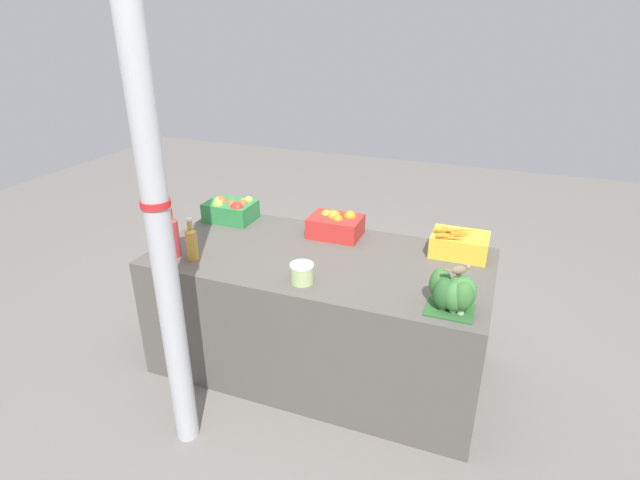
# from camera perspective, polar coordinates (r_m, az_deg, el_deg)

# --- Properties ---
(ground_plane) EXTENTS (10.00, 10.00, 0.00)m
(ground_plane) POSITION_cam_1_polar(r_m,az_deg,el_deg) (3.26, 0.00, -13.78)
(ground_plane) COLOR slate
(market_table) EXTENTS (1.92, 0.94, 0.75)m
(market_table) POSITION_cam_1_polar(r_m,az_deg,el_deg) (3.04, 0.00, -8.20)
(market_table) COLOR #56514C
(market_table) RESTS_ON ground_plane
(support_pole) EXTENTS (0.13, 0.13, 2.34)m
(support_pole) POSITION_cam_1_polar(r_m,az_deg,el_deg) (2.25, -17.92, 1.26)
(support_pole) COLOR #B7BABF
(support_pole) RESTS_ON ground_plane
(apple_crate) EXTENTS (0.32, 0.23, 0.16)m
(apple_crate) POSITION_cam_1_polar(r_m,az_deg,el_deg) (3.39, -10.17, 3.50)
(apple_crate) COLOR #2D8442
(apple_crate) RESTS_ON market_table
(orange_crate) EXTENTS (0.32, 0.23, 0.16)m
(orange_crate) POSITION_cam_1_polar(r_m,az_deg,el_deg) (3.10, 1.79, 1.81)
(orange_crate) COLOR red
(orange_crate) RESTS_ON market_table
(carrot_crate) EXTENTS (0.32, 0.24, 0.16)m
(carrot_crate) POSITION_cam_1_polar(r_m,az_deg,el_deg) (2.95, 15.62, -0.42)
(carrot_crate) COLOR gold
(carrot_crate) RESTS_ON market_table
(broccoli_pile) EXTENTS (0.22, 0.19, 0.19)m
(broccoli_pile) POSITION_cam_1_polar(r_m,az_deg,el_deg) (2.38, 15.01, -5.86)
(broccoli_pile) COLOR #2D602D
(broccoli_pile) RESTS_ON market_table
(juice_bottle_cloudy) EXTENTS (0.08, 0.08, 0.27)m
(juice_bottle_cloudy) POSITION_cam_1_polar(r_m,az_deg,el_deg) (2.99, -18.13, 0.47)
(juice_bottle_cloudy) COLOR beige
(juice_bottle_cloudy) RESTS_ON market_table
(juice_bottle_ruby) EXTENTS (0.08, 0.08, 0.31)m
(juice_bottle_ruby) POSITION_cam_1_polar(r_m,az_deg,el_deg) (2.92, -16.54, 0.52)
(juice_bottle_ruby) COLOR #B2333D
(juice_bottle_ruby) RESTS_ON market_table
(juice_bottle_amber) EXTENTS (0.06, 0.06, 0.25)m
(juice_bottle_amber) POSITION_cam_1_polar(r_m,az_deg,el_deg) (2.86, -14.46, -0.30)
(juice_bottle_amber) COLOR gold
(juice_bottle_amber) RESTS_ON market_table
(pickle_jar) EXTENTS (0.12, 0.12, 0.10)m
(pickle_jar) POSITION_cam_1_polar(r_m,az_deg,el_deg) (2.56, -2.09, -3.82)
(pickle_jar) COLOR #B2C684
(pickle_jar) RESTS_ON market_table
(sparrow_bird) EXTENTS (0.12, 0.08, 0.05)m
(sparrow_bird) POSITION_cam_1_polar(r_m,az_deg,el_deg) (2.33, 15.72, -3.27)
(sparrow_bird) COLOR #4C3D2D
(sparrow_bird) RESTS_ON broccoli_pile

